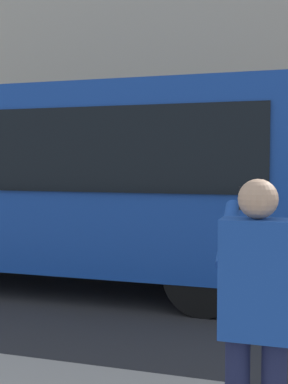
{
  "coord_description": "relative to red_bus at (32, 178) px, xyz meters",
  "views": [
    {
      "loc": [
        -0.72,
        7.54,
        1.94
      ],
      "look_at": [
        1.49,
        0.34,
        1.49
      ],
      "focal_mm": 47.45,
      "sensor_mm": 36.0,
      "label": 1
    }
  ],
  "objects": [
    {
      "name": "ground_plane",
      "position": [
        -3.43,
        -0.21,
        -1.68
      ],
      "size": [
        60.0,
        60.0,
        0.0
      ],
      "primitive_type": "plane",
      "color": "#2B2B2D"
    },
    {
      "name": "building_facade_far",
      "position": [
        -3.45,
        -7.01,
        4.3
      ],
      "size": [
        28.0,
        1.55,
        12.0
      ],
      "color": "beige",
      "rests_on": "ground_plane"
    },
    {
      "name": "red_bus",
      "position": [
        0.0,
        0.0,
        0.0
      ],
      "size": [
        9.05,
        2.54,
        3.08
      ],
      "color": "#1947AD",
      "rests_on": "ground_plane"
    },
    {
      "name": "pedestrian_photographer",
      "position": [
        -3.94,
        4.51,
        -0.54
      ],
      "size": [
        0.53,
        0.52,
        1.7
      ],
      "color": "#1E2347",
      "rests_on": "sidewalk_curb"
    }
  ]
}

